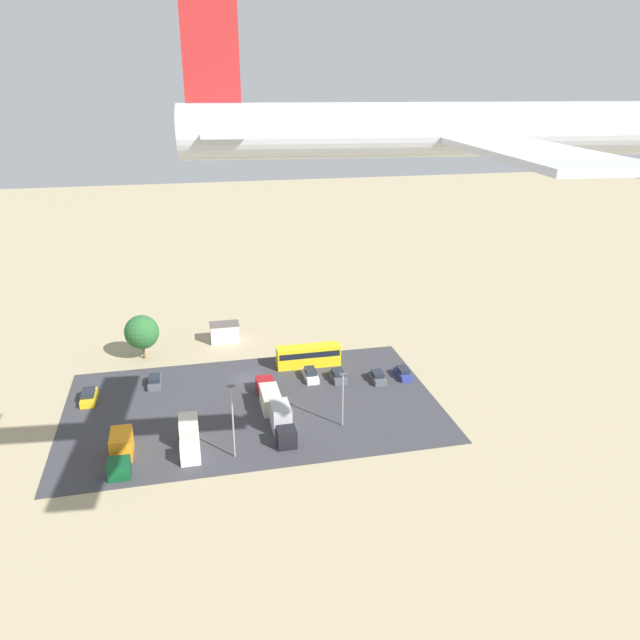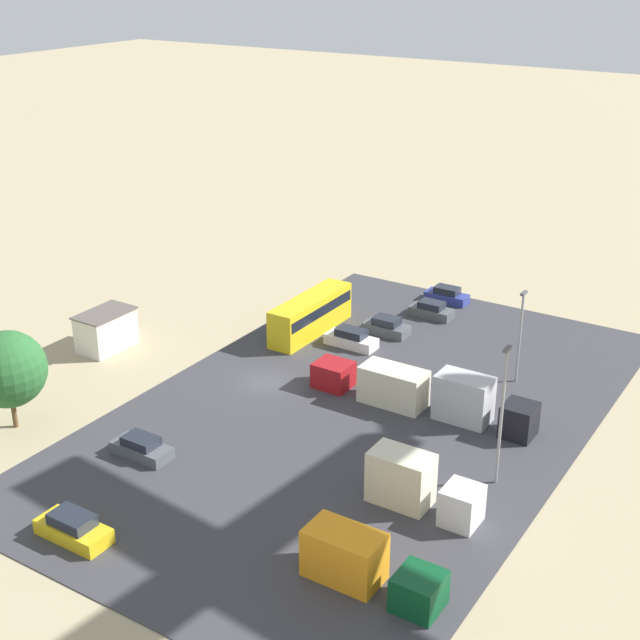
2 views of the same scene
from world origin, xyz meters
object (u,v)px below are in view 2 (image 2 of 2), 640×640
(parked_car_4, at_px, (351,339))
(parked_truck_2, at_px, (376,383))
(parked_car_3, at_px, (142,448))
(parked_car_5, at_px, (386,327))
(shed_building, at_px, (106,330))
(parked_truck_0, at_px, (418,485))
(parked_car_1, at_px, (447,296))
(parked_truck_3, at_px, (479,404))
(bus, at_px, (311,313))
(parked_car_2, at_px, (73,528))
(parked_truck_1, at_px, (365,565))
(parked_car_0, at_px, (431,310))

(parked_car_4, relative_size, parked_truck_2, 0.50)
(parked_car_3, distance_m, parked_truck_2, 18.24)
(parked_car_5, bearing_deg, shed_building, 129.36)
(parked_car_4, bearing_deg, parked_truck_0, -139.72)
(parked_truck_0, bearing_deg, parked_car_5, -147.42)
(parked_car_1, height_order, parked_car_5, parked_car_5)
(shed_building, height_order, parked_car_4, shed_building)
(shed_building, bearing_deg, parked_truck_0, 78.24)
(parked_car_3, xyz_separation_m, parked_truck_0, (-4.60, 18.38, 0.96))
(parked_car_3, height_order, parked_truck_3, parked_truck_3)
(bus, bearing_deg, parked_truck_0, -43.34)
(parked_car_2, distance_m, parked_truck_1, 17.21)
(parked_car_2, height_order, parked_truck_0, parked_truck_0)
(parked_car_0, distance_m, parked_truck_1, 38.40)
(parked_car_0, distance_m, parked_car_4, 10.08)
(parked_car_1, relative_size, parked_truck_3, 0.57)
(bus, relative_size, parked_car_0, 2.49)
(parked_truck_2, bearing_deg, parked_car_0, 11.83)
(parked_truck_2, bearing_deg, parked_truck_1, -152.43)
(parked_car_2, distance_m, parked_car_4, 31.83)
(bus, bearing_deg, parked_car_0, 50.36)
(parked_car_2, bearing_deg, shed_building, 40.85)
(bus, relative_size, parked_truck_3, 1.36)
(parked_car_2, relative_size, parked_car_5, 1.16)
(bus, distance_m, parked_truck_1, 34.12)
(parked_car_5, height_order, parked_truck_2, parked_truck_2)
(parked_car_0, relative_size, parked_car_4, 0.88)
(parked_car_5, relative_size, parked_truck_1, 0.51)
(parked_car_4, bearing_deg, parked_car_1, -10.40)
(parked_car_5, bearing_deg, parked_car_3, 171.26)
(parked_car_0, relative_size, parked_truck_1, 0.51)
(bus, height_order, parked_truck_1, bus)
(parked_car_2, xyz_separation_m, parked_truck_1, (-5.53, 16.29, 0.63))
(parked_car_1, distance_m, parked_truck_2, 21.47)
(parked_car_2, height_order, parked_truck_1, parked_truck_1)
(shed_building, relative_size, parked_car_5, 1.24)
(parked_car_2, bearing_deg, parked_car_3, 18.44)
(parked_car_3, relative_size, parked_truck_1, 0.54)
(parked_car_0, height_order, parked_truck_0, parked_truck_0)
(shed_building, relative_size, parked_truck_2, 0.55)
(parked_truck_0, distance_m, parked_truck_2, 14.30)
(shed_building, distance_m, bus, 17.71)
(shed_building, xyz_separation_m, parked_car_0, (-21.09, 20.43, -0.97))
(parked_truck_0, distance_m, parked_truck_1, 8.03)
(parked_car_4, height_order, parked_truck_1, parked_truck_1)
(parked_car_5, relative_size, parked_truck_0, 0.57)
(parked_truck_1, bearing_deg, shed_building, -113.65)
(parked_car_1, height_order, parked_car_3, parked_car_1)
(parked_car_0, bearing_deg, parked_truck_0, 24.26)
(parked_car_2, relative_size, parked_truck_3, 0.63)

